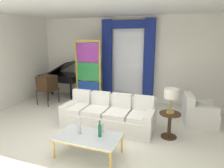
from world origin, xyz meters
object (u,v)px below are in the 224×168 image
Objects in this scene: couch_white_long at (109,115)px; bottle_blue_decanter at (102,127)px; bottle_amber_squat at (79,127)px; armchair_white at (197,113)px; round_side_table at (170,123)px; vintage_tv at (47,83)px; grand_piano at (63,76)px; peacock_figurine at (96,101)px; bottle_crystal_tall at (100,130)px; table_lamp_brass at (171,95)px; coffee_table at (88,138)px; stained_glass_divider at (88,73)px.

couch_white_long is 7.66× the size of bottle_blue_decanter.
armchair_white is (2.25, 2.37, -0.25)m from bottle_amber_squat.
armchair_white is 1.56× the size of round_side_table.
vintage_tv is 1.02m from grand_piano.
peacock_figurine is 0.40× the size of grand_piano.
bottle_amber_squat is 2.07m from round_side_table.
couch_white_long reaches higher than bottle_crystal_tall.
coffee_table is at bearing -137.02° from table_lamp_brass.
armchair_white reaches higher than peacock_figurine.
peacock_figurine is (1.77, 0.21, -0.51)m from vintage_tv.
coffee_table is 0.92× the size of vintage_tv.
table_lamp_brass is at bearing 46.43° from bottle_crystal_tall.
bottle_amber_squat is 2.73m from peacock_figurine.
bottle_crystal_tall is 0.55× the size of peacock_figurine.
table_lamp_brass reaches higher than peacock_figurine.
armchair_white is 0.42× the size of stained_glass_divider.
grand_piano reaches higher than bottle_crystal_tall.
armchair_white is at bearing 49.38° from bottle_blue_decanter.
coffee_table is at bearing -50.50° from grand_piano.
armchair_white is 5.01m from grand_piano.
armchair_white is 3.70m from stained_glass_divider.
table_lamp_brass is (-0.63, -1.09, 0.74)m from armchair_white.
vintage_tv is at bearing -154.02° from stained_glass_divider.
armchair_white is at bearing 59.78° from round_side_table.
couch_white_long is at bearing -155.59° from armchair_white.
bottle_blue_decanter is 0.54× the size of table_lamp_brass.
round_side_table is (2.44, -1.31, 0.14)m from peacock_figurine.
vintage_tv reaches higher than bottle_crystal_tall.
vintage_tv is at bearing 165.30° from round_side_table.
bottle_amber_squat is at bearing -42.63° from vintage_tv.
bottle_amber_squat is at bearing -141.66° from table_lamp_brass.
stained_glass_divider reaches higher than bottle_crystal_tall.
couch_white_long is 1.74× the size of vintage_tv.
bottle_crystal_tall is 1.74m from round_side_table.
grand_piano reaches higher than vintage_tv.
stained_glass_divider is 3.70× the size of round_side_table.
coffee_table is at bearing -128.02° from bottle_blue_decanter.
stained_glass_divider is at bearing 113.60° from bottle_amber_squat.
stained_glass_divider is (-1.74, 2.98, 0.51)m from bottle_crystal_tall.
bottle_crystal_tall is at bearing -47.93° from grand_piano.
round_side_table is 4.76m from grand_piano.
couch_white_long is 1.41m from bottle_amber_squat.
bottle_blue_decanter is 0.14× the size of stained_glass_divider.
bottle_crystal_tall is (0.03, -0.17, 0.01)m from bottle_blue_decanter.
grand_piano is at bearing 127.61° from bottle_amber_squat.
table_lamp_brass reaches higher than bottle_blue_decanter.
vintage_tv is 2.36× the size of table_lamp_brass.
armchair_white is at bearing 49.62° from coffee_table.
bottle_blue_decanter is 4.40m from grand_piano.
bottle_crystal_tall is 4.55m from grand_piano.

